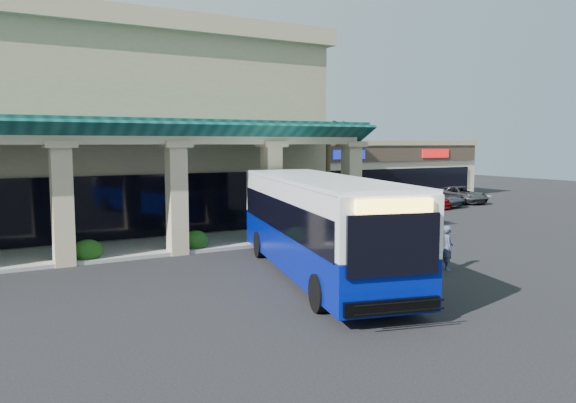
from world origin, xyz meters
TOP-DOWN VIEW (x-y plane):
  - ground at (0.00, 0.00)m, footprint 110.00×110.00m
  - main_building at (-8.00, 16.00)m, footprint 30.80×14.80m
  - arcade at (-8.00, 6.80)m, footprint 30.00×6.20m
  - strip_mall at (18.00, 24.00)m, footprint 22.50×12.50m
  - palm_0 at (8.50, 11.00)m, footprint 2.40×2.40m
  - palm_1 at (9.50, 14.00)m, footprint 2.40×2.40m
  - broadleaf_tree at (7.50, 19.00)m, footprint 2.60×2.60m
  - transit_bus at (0.05, -1.00)m, footprint 6.00×12.86m
  - pedestrian at (4.72, -2.60)m, footprint 0.68×0.72m
  - car_silver at (9.91, 14.50)m, footprint 2.94×4.91m
  - car_white at (14.94, 13.64)m, footprint 2.22×4.88m
  - car_red at (17.91, 13.04)m, footprint 2.85×5.01m
  - car_gray at (19.24, 13.35)m, footprint 3.60×5.41m
  - car_extra at (23.10, 13.95)m, footprint 2.70×4.88m

SIDE VIEW (x-z plane):
  - ground at x=0.00m, z-range 0.00..0.00m
  - car_extra at x=23.10m, z-range 0.00..1.29m
  - car_red at x=17.91m, z-range 0.00..1.37m
  - car_gray at x=19.24m, z-range 0.00..1.38m
  - car_white at x=14.94m, z-range 0.00..1.55m
  - car_silver at x=9.91m, z-range 0.00..1.57m
  - pedestrian at x=4.72m, z-range 0.00..1.65m
  - transit_bus at x=0.05m, z-range 0.00..3.50m
  - broadleaf_tree at x=7.50m, z-range 0.00..4.81m
  - strip_mall at x=18.00m, z-range 0.00..4.90m
  - arcade at x=-8.00m, z-range 0.00..5.70m
  - palm_1 at x=9.50m, z-range 0.00..5.80m
  - palm_0 at x=8.50m, z-range 0.00..6.60m
  - main_building at x=-8.00m, z-range 0.00..11.35m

